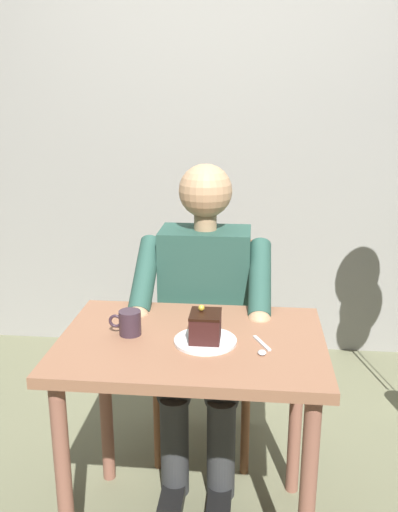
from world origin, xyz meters
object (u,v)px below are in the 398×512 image
(dessert_spoon, at_px, (262,348))
(coffee_cup, at_px, (129,322))
(cake_slice, at_px, (205,326))
(dining_table, at_px, (192,372))
(chair, at_px, (207,335))
(seated_person, at_px, (203,316))

(dessert_spoon, bearing_deg, coffee_cup, -9.10)
(cake_slice, bearing_deg, dining_table, -28.17)
(cake_slice, bearing_deg, chair, -85.62)
(dining_table, xyz_separation_m, cake_slice, (-0.05, 0.03, 0.18))
(seated_person, distance_m, dessert_spoon, 0.53)
(chair, height_order, coffee_cup, chair)
(chair, xyz_separation_m, dessert_spoon, (-0.23, 0.64, 0.26))
(dining_table, xyz_separation_m, dessert_spoon, (-0.23, 0.06, 0.13))
(coffee_cup, height_order, dessert_spoon, coffee_cup)
(dining_table, distance_m, cake_slice, 0.18)
(dining_table, relative_size, coffee_cup, 7.98)
(seated_person, bearing_deg, chair, -90.00)
(cake_slice, bearing_deg, dessert_spoon, 169.68)
(seated_person, bearing_deg, coffee_cup, 62.93)
(dining_table, distance_m, dessert_spoon, 0.27)
(chair, xyz_separation_m, seated_person, (0.00, 0.17, 0.16))
(chair, distance_m, cake_slice, 0.69)
(coffee_cup, bearing_deg, seated_person, -117.07)
(dessert_spoon, bearing_deg, chair, -70.65)
(dining_table, xyz_separation_m, seated_person, (0.00, -0.42, 0.03))
(dining_table, height_order, seated_person, seated_person)
(seated_person, relative_size, coffee_cup, 11.65)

